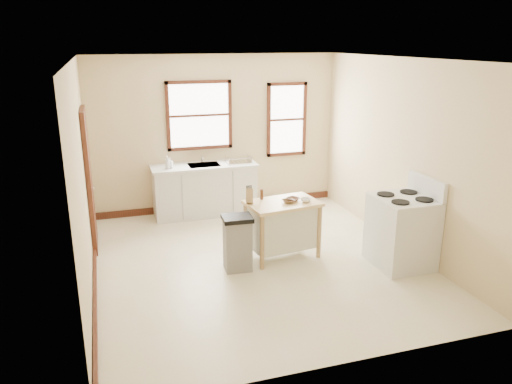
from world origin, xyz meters
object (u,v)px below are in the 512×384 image
at_px(kitchen_island, 282,229).
at_px(bowl_b, 293,199).
at_px(gas_stove, 402,222).
at_px(soap_bottle_a, 167,162).
at_px(dish_rack, 238,160).
at_px(knife_block, 250,196).
at_px(soap_bottle_b, 170,163).
at_px(bowl_c, 306,200).
at_px(bowl_a, 288,201).
at_px(trash_bin, 238,243).
at_px(pepper_grinder, 262,194).

height_order(kitchen_island, bowl_b, bowl_b).
bearing_deg(gas_stove, soap_bottle_a, 135.33).
xyz_separation_m(dish_rack, knife_block, (-0.38, -2.00, -0.05)).
distance_m(soap_bottle_b, kitchen_island, 2.51).
height_order(knife_block, gas_stove, gas_stove).
relative_size(bowl_c, gas_stove, 0.12).
bearing_deg(soap_bottle_a, knife_block, -41.93).
bearing_deg(soap_bottle_b, dish_rack, 23.79).
bearing_deg(bowl_a, trash_bin, -166.94).
relative_size(bowl_a, trash_bin, 0.22).
bearing_deg(bowl_c, soap_bottle_a, 128.21).
xyz_separation_m(kitchen_island, bowl_c, (0.32, -0.09, 0.44)).
distance_m(dish_rack, trash_bin, 2.49).
bearing_deg(kitchen_island, trash_bin, -169.87).
xyz_separation_m(soap_bottle_b, bowl_a, (1.36, -2.12, -0.16)).
relative_size(pepper_grinder, bowl_c, 0.99).
xyz_separation_m(kitchen_island, pepper_grinder, (-0.25, 0.20, 0.49)).
distance_m(knife_block, bowl_b, 0.64).
bearing_deg(bowl_a, soap_bottle_a, 124.10).
height_order(kitchen_island, bowl_c, bowl_c).
distance_m(bowl_b, gas_stove, 1.54).
xyz_separation_m(soap_bottle_a, gas_stove, (2.82, -2.79, -0.40)).
bearing_deg(dish_rack, knife_block, -89.59).
bearing_deg(kitchen_island, gas_stove, -35.11).
relative_size(dish_rack, gas_stove, 0.35).
height_order(kitchen_island, trash_bin, kitchen_island).
xyz_separation_m(kitchen_island, gas_stove, (1.48, -0.76, 0.21)).
relative_size(dish_rack, kitchen_island, 0.43).
bearing_deg(bowl_b, dish_rack, 96.63).
bearing_deg(kitchen_island, knife_block, 160.59).
relative_size(soap_bottle_a, trash_bin, 0.29).
xyz_separation_m(pepper_grinder, bowl_b, (0.41, -0.19, -0.05)).
distance_m(soap_bottle_a, knife_block, 2.13).
bearing_deg(gas_stove, bowl_c, 149.76).
relative_size(soap_bottle_b, kitchen_island, 0.17).
bearing_deg(bowl_a, gas_stove, -26.63).
bearing_deg(bowl_b, gas_stove, -30.50).
height_order(trash_bin, gas_stove, gas_stove).
height_order(bowl_b, gas_stove, gas_stove).
relative_size(knife_block, bowl_a, 1.15).
height_order(soap_bottle_b, bowl_c, soap_bottle_b).
bearing_deg(soap_bottle_a, trash_bin, -51.40).
xyz_separation_m(kitchen_island, trash_bin, (-0.74, -0.24, -0.03)).
bearing_deg(gas_stove, bowl_b, 149.50).
bearing_deg(bowl_c, knife_block, 166.89).
height_order(dish_rack, bowl_a, dish_rack).
height_order(bowl_a, trash_bin, bowl_a).
height_order(bowl_c, gas_stove, gas_stove).
bearing_deg(soap_bottle_b, bowl_c, -30.33).
height_order(soap_bottle_b, dish_rack, soap_bottle_b).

